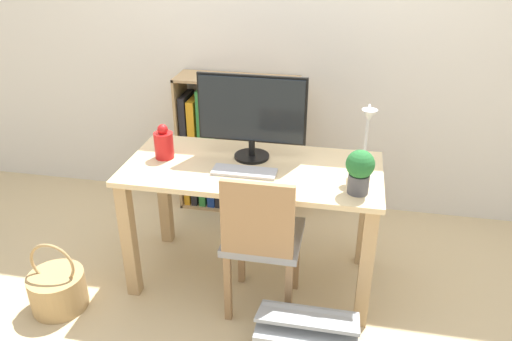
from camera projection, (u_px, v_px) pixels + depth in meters
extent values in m
plane|color=#CCB284|center=(253.00, 276.00, 3.06)|extent=(10.00, 10.00, 0.00)
cube|color=silver|center=(282.00, 29.00, 3.35)|extent=(8.00, 0.05, 2.60)
cube|color=#D8BC8C|center=(252.00, 169.00, 2.73)|extent=(1.40, 0.66, 0.03)
cube|color=tan|center=(129.00, 241.00, 2.77)|extent=(0.07, 0.07, 0.72)
cube|color=tan|center=(366.00, 269.00, 2.54)|extent=(0.07, 0.07, 0.72)
cube|color=tan|center=(164.00, 193.00, 3.25)|extent=(0.07, 0.07, 0.72)
cube|color=tan|center=(366.00, 213.00, 3.03)|extent=(0.07, 0.07, 0.72)
cylinder|color=black|center=(252.00, 156.00, 2.82)|extent=(0.20, 0.20, 0.02)
cylinder|color=black|center=(252.00, 147.00, 2.80)|extent=(0.04, 0.04, 0.10)
cube|color=black|center=(252.00, 109.00, 2.70)|extent=(0.60, 0.02, 0.38)
cube|color=black|center=(252.00, 109.00, 2.70)|extent=(0.58, 0.03, 0.35)
cube|color=#B2B2B7|center=(244.00, 172.00, 2.65)|extent=(0.34, 0.12, 0.02)
cylinder|color=red|center=(164.00, 145.00, 2.79)|extent=(0.11, 0.11, 0.15)
sphere|color=red|center=(163.00, 129.00, 2.75)|extent=(0.06, 0.06, 0.06)
cylinder|color=#B7B7BC|center=(363.00, 164.00, 2.72)|extent=(0.10, 0.10, 0.02)
cylinder|color=#B7B7BC|center=(366.00, 135.00, 2.64)|extent=(0.02, 0.02, 0.33)
cylinder|color=#B7B7BC|center=(370.00, 108.00, 2.52)|extent=(0.01, 0.10, 0.01)
cone|color=#B7B7BC|center=(369.00, 115.00, 2.49)|extent=(0.08, 0.08, 0.06)
cylinder|color=#4C4C51|center=(358.00, 184.00, 2.44)|extent=(0.10, 0.10, 0.10)
sphere|color=#23662D|center=(360.00, 164.00, 2.39)|extent=(0.14, 0.14, 0.14)
cube|color=gray|center=(264.00, 237.00, 2.65)|extent=(0.40, 0.40, 0.04)
cube|color=#9E754C|center=(257.00, 220.00, 2.39)|extent=(0.36, 0.03, 0.40)
cube|color=#9E754C|center=(228.00, 287.00, 2.64)|extent=(0.04, 0.04, 0.43)
cube|color=#9E754C|center=(288.00, 295.00, 2.58)|extent=(0.04, 0.04, 0.43)
cube|color=#9E754C|center=(241.00, 251.00, 2.92)|extent=(0.04, 0.04, 0.43)
cube|color=#9E754C|center=(296.00, 258.00, 2.87)|extent=(0.04, 0.04, 0.43)
cube|color=tan|center=(183.00, 141.00, 3.68)|extent=(0.02, 0.28, 1.00)
cube|color=tan|center=(295.00, 150.00, 3.53)|extent=(0.02, 0.28, 1.00)
cube|color=tan|center=(239.00, 203.00, 3.82)|extent=(0.85, 0.28, 0.02)
cube|color=tan|center=(237.00, 79.00, 3.39)|extent=(0.85, 0.28, 0.02)
cube|color=tan|center=(238.00, 145.00, 3.61)|extent=(0.81, 0.28, 0.02)
cube|color=orange|center=(191.00, 177.00, 3.81)|extent=(0.04, 0.24, 0.35)
cube|color=black|center=(198.00, 183.00, 3.82)|extent=(0.04, 0.24, 0.27)
cube|color=#2D7F38|center=(206.00, 180.00, 3.79)|extent=(0.05, 0.24, 0.33)
cube|color=navy|center=(214.00, 176.00, 3.76)|extent=(0.05, 0.24, 0.42)
cube|color=black|center=(222.00, 177.00, 3.75)|extent=(0.07, 0.24, 0.41)
cube|color=black|center=(232.00, 180.00, 3.74)|extent=(0.06, 0.24, 0.38)
cube|color=black|center=(187.00, 117.00, 3.59)|extent=(0.05, 0.24, 0.35)
cube|color=orange|center=(195.00, 120.00, 3.58)|extent=(0.05, 0.24, 0.33)
cube|color=#2D7F38|center=(203.00, 115.00, 3.55)|extent=(0.04, 0.24, 0.41)
cube|color=#2D7F38|center=(212.00, 121.00, 3.56)|extent=(0.06, 0.24, 0.32)
cylinder|color=tan|center=(58.00, 291.00, 2.77)|extent=(0.31, 0.31, 0.21)
torus|color=tan|center=(52.00, 264.00, 2.69)|extent=(0.26, 0.02, 0.26)
cube|color=#999EA3|center=(308.00, 317.00, 2.38)|extent=(0.49, 0.24, 0.10)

